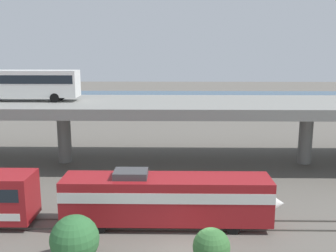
{
  "coord_description": "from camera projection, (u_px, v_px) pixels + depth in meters",
  "views": [
    {
      "loc": [
        -1.13,
        -22.28,
        12.72
      ],
      "look_at": [
        -1.88,
        22.2,
        3.78
      ],
      "focal_mm": 41.17,
      "sensor_mm": 36.0,
      "label": 1
    }
  ],
  "objects": [
    {
      "name": "rail_strip_near",
      "position": [
        190.0,
        229.0,
        27.48
      ],
      "size": [
        110.0,
        0.12,
        0.12
      ],
      "primitive_type": "cube",
      "color": "#59544C",
      "rests_on": "ground_plane"
    },
    {
      "name": "rail_strip_far",
      "position": [
        189.0,
        220.0,
        28.99
      ],
      "size": [
        110.0,
        0.12,
        0.12
      ],
      "primitive_type": "cube",
      "color": "#59544C",
      "rests_on": "ground_plane"
    },
    {
      "name": "train_locomotive",
      "position": [
        177.0,
        197.0,
        27.83
      ],
      "size": [
        15.99,
        3.04,
        4.18
      ],
      "color": "maroon",
      "rests_on": "ground_plane"
    },
    {
      "name": "highway_overpass",
      "position": [
        185.0,
        108.0,
        42.69
      ],
      "size": [
        96.0,
        11.97,
        7.02
      ],
      "color": "gray",
      "rests_on": "ground_plane"
    },
    {
      "name": "transit_bus_on_overpass",
      "position": [
        24.0,
        82.0,
        42.45
      ],
      "size": [
        12.0,
        2.68,
        3.4
      ],
      "rotation": [
        0.0,
        0.0,
        3.14
      ],
      "color": "silver",
      "rests_on": "highway_overpass"
    },
    {
      "name": "pier_parking_lot",
      "position": [
        180.0,
        108.0,
        78.07
      ],
      "size": [
        57.23,
        13.84,
        1.71
      ],
      "primitive_type": "cube",
      "color": "gray",
      "rests_on": "ground_plane"
    },
    {
      "name": "parked_car_0",
      "position": [
        136.0,
        101.0,
        76.22
      ],
      "size": [
        4.12,
        1.82,
        1.5
      ],
      "rotation": [
        0.0,
        0.0,
        3.14
      ],
      "color": "#515459",
      "rests_on": "pier_parking_lot"
    },
    {
      "name": "parked_car_1",
      "position": [
        99.0,
        99.0,
        80.19
      ],
      "size": [
        4.47,
        1.94,
        1.5
      ],
      "rotation": [
        0.0,
        0.0,
        3.14
      ],
      "color": "#0C4C26",
      "rests_on": "pier_parking_lot"
    },
    {
      "name": "parked_car_2",
      "position": [
        69.0,
        101.0,
        76.5
      ],
      "size": [
        4.18,
        1.82,
        1.5
      ],
      "rotation": [
        0.0,
        0.0,
        3.14
      ],
      "color": "#515459",
      "rests_on": "pier_parking_lot"
    },
    {
      "name": "parked_car_3",
      "position": [
        186.0,
        102.0,
        75.19
      ],
      "size": [
        4.36,
        1.96,
        1.5
      ],
      "rotation": [
        0.0,
        0.0,
        3.14
      ],
      "color": "#0C4C26",
      "rests_on": "pier_parking_lot"
    },
    {
      "name": "parked_car_4",
      "position": [
        161.0,
        99.0,
        79.43
      ],
      "size": [
        4.29,
        1.96,
        1.5
      ],
      "rotation": [
        0.0,
        0.0,
        3.14
      ],
      "color": "#9E998C",
      "rests_on": "pier_parking_lot"
    },
    {
      "name": "parked_car_5",
      "position": [
        228.0,
        100.0,
        78.68
      ],
      "size": [
        4.23,
        1.84,
        1.5
      ],
      "color": "#B7B7BC",
      "rests_on": "pier_parking_lot"
    },
    {
      "name": "parked_car_6",
      "position": [
        136.0,
        100.0,
        78.43
      ],
      "size": [
        4.3,
        1.86,
        1.5
      ],
      "color": "black",
      "rests_on": "pier_parking_lot"
    },
    {
      "name": "parked_car_7",
      "position": [
        275.0,
        103.0,
        74.65
      ],
      "size": [
        4.6,
        1.99,
        1.5
      ],
      "rotation": [
        0.0,
        0.0,
        3.14
      ],
      "color": "maroon",
      "rests_on": "pier_parking_lot"
    },
    {
      "name": "harbor_water",
      "position": [
        179.0,
        98.0,
        100.79
      ],
      "size": [
        140.0,
        36.0,
        0.01
      ],
      "primitive_type": "cube",
      "color": "#2D5170",
      "rests_on": "ground_plane"
    },
    {
      "name": "shrub_left",
      "position": [
        75.0,
        239.0,
        23.09
      ],
      "size": [
        2.97,
        2.97,
        2.97
      ],
      "primitive_type": "sphere",
      "color": "#306836",
      "rests_on": "ground_plane"
    },
    {
      "name": "shrub_right",
      "position": [
        211.0,
        247.0,
        22.95
      ],
      "size": [
        2.26,
        2.26,
        2.26
      ],
      "primitive_type": "sphere",
      "color": "#366A34",
      "rests_on": "ground_plane"
    }
  ]
}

